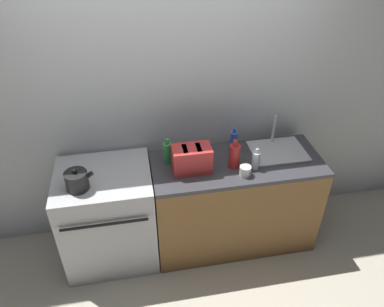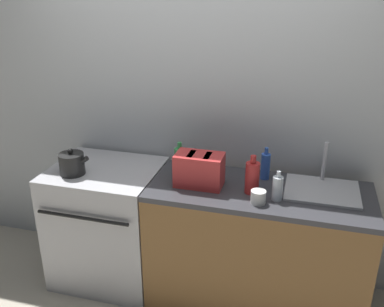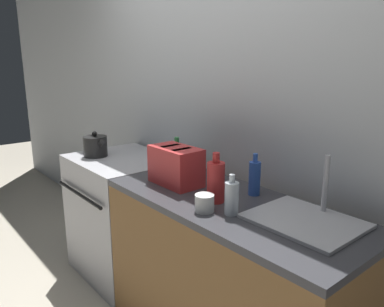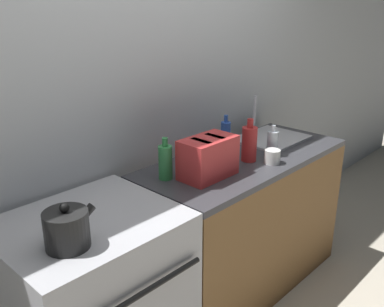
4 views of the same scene
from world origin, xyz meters
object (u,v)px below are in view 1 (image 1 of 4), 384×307
Objects in this scene: toaster at (192,159)px; bottle_green at (168,152)px; bottle_blue at (234,141)px; cup_white at (245,171)px; bottle_clear at (256,160)px; bottle_red at (234,156)px; stove at (109,215)px; kettle at (77,180)px.

bottle_green is at bearing 140.93° from toaster.
bottle_blue reaches higher than toaster.
bottle_clear is at bearing 34.39° from cup_white.
bottle_blue reaches higher than bottle_clear.
toaster is 1.22× the size of bottle_red.
kettle is at bearing -142.21° from stove.
bottle_green is at bearing -173.41° from bottle_blue.
cup_white is at bearing -3.25° from kettle.
toaster is at bearing 160.75° from cup_white.
bottle_green is (0.71, 0.21, 0.02)m from kettle.
bottle_blue is 2.44× the size of cup_white.
stove is 9.93× the size of cup_white.
kettle is 1.39m from bottle_clear.
cup_white is at bearing -10.27° from stove.
stove is 0.56m from kettle.
kettle is 0.97× the size of bottle_blue.
bottle_green is at bearing 163.15° from bottle_red.
bottle_red is at bearing -4.18° from stove.
bottle_green is (-0.17, 0.14, -0.01)m from toaster.
bottle_red is 1.13× the size of bottle_blue.
bottle_green reaches higher than kettle.
bottle_red is at bearing -104.34° from bottle_blue.
bottle_clear is (0.16, -0.05, -0.03)m from bottle_red.
bottle_blue is at bearing 7.48° from stove.
stove is 1.19m from bottle_red.
bottle_blue is (1.12, 0.15, 0.53)m from stove.
bottle_clear is 0.13m from cup_white.
bottle_clear is 2.10× the size of cup_white.
kettle is 0.88m from toaster.
bottle_green reaches higher than bottle_blue.
bottle_red is 0.17m from bottle_clear.
stove is 4.73× the size of bottle_clear.
toaster is 1.61× the size of bottle_clear.
cup_white is (0.58, -0.28, -0.05)m from bottle_green.
bottle_clear is (0.10, -0.28, -0.01)m from bottle_blue.
kettle is 1.29m from cup_white.
bottle_blue is at bearing 75.66° from bottle_red.
bottle_blue is (0.40, 0.21, -0.02)m from toaster.
toaster is (0.71, -0.06, 0.55)m from stove.
kettle is at bearing -177.57° from bottle_red.
bottle_clear reaches higher than kettle.
kettle is 1.13× the size of bottle_clear.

